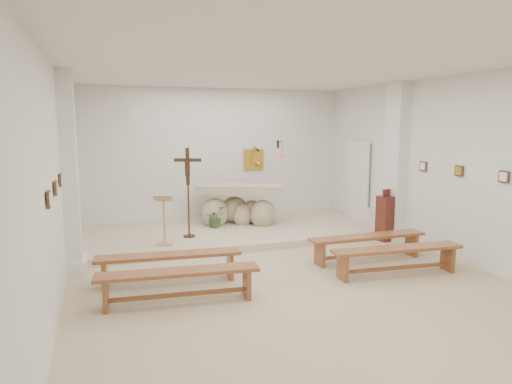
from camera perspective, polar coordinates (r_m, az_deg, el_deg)
name	(u,v)px	position (r m, az deg, el deg)	size (l,w,h in m)	color
ground	(292,284)	(7.62, 4.53, -11.40)	(7.00, 10.00, 0.00)	#C8B190
wall_left	(52,188)	(6.62, -24.10, 0.47)	(0.02, 10.00, 3.50)	silver
wall_right	(468,170)	(9.20, 25.00, 2.47)	(0.02, 10.00, 3.50)	silver
wall_back	(215,157)	(11.93, -5.13, 4.44)	(7.00, 0.02, 3.50)	silver
ceiling	(295,64)	(7.22, 4.87, 15.64)	(7.00, 10.00, 0.02)	silver
sanctuary_platform	(232,232)	(10.76, -3.04, -5.03)	(6.98, 3.00, 0.15)	beige
pilaster_left	(70,173)	(8.59, -22.25, 2.26)	(0.26, 0.55, 3.50)	white
pilaster_right	(395,162)	(10.64, 17.01, 3.61)	(0.26, 0.55, 3.50)	white
gold_wall_relief	(254,159)	(12.20, -0.29, 4.09)	(0.55, 0.04, 0.55)	gold
sanctuary_lamp	(282,154)	(12.21, 3.22, 4.83)	(0.11, 0.36, 0.44)	black
station_frame_left_front	(49,199)	(5.83, -24.50, -0.85)	(0.03, 0.20, 0.20)	#432F1D
station_frame_left_mid	(55,188)	(6.82, -23.78, 0.45)	(0.03, 0.20, 0.20)	#432F1D
station_frame_left_rear	(61,180)	(7.81, -23.24, 1.42)	(0.03, 0.20, 0.20)	#432F1D
station_frame_right_front	(504,177)	(8.64, 28.58, 1.69)	(0.03, 0.20, 0.20)	#432F1D
station_frame_right_mid	(459,171)	(9.33, 24.04, 2.42)	(0.03, 0.20, 0.20)	#432F1D
station_frame_right_rear	(423,166)	(10.08, 20.15, 3.03)	(0.03, 0.20, 0.20)	#432F1D
radiator_left	(73,245)	(9.54, -21.91, -6.19)	(0.10, 0.85, 0.52)	silver
radiator_right	(377,221)	(11.45, 14.86, -3.47)	(0.10, 0.85, 0.52)	silver
altar	(239,207)	(11.24, -2.09, -1.91)	(2.21, 1.51, 1.06)	beige
lectern	(164,220)	(9.43, -11.42, -3.42)	(0.44, 0.40, 1.05)	tan
crucifix_stand	(188,186)	(9.89, -8.49, 0.75)	(0.56, 0.26, 1.94)	#3C2113
potted_plant	(215,217)	(10.91, -5.16, -3.10)	(0.45, 0.39, 0.50)	#2D5421
donation_pedestal	(385,218)	(10.58, 15.86, -3.15)	(0.36, 0.36, 1.16)	#512117
bench_left_front	(169,261)	(7.66, -10.82, -8.47)	(2.37, 0.60, 0.50)	brown
bench_right_front	(368,242)	(8.98, 13.78, -6.04)	(2.35, 0.38, 0.50)	brown
bench_left_second	(179,279)	(6.81, -9.65, -10.63)	(2.37, 0.60, 0.50)	brown
bench_right_second	(397,254)	(8.27, 17.23, -7.45)	(2.37, 0.58, 0.50)	brown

